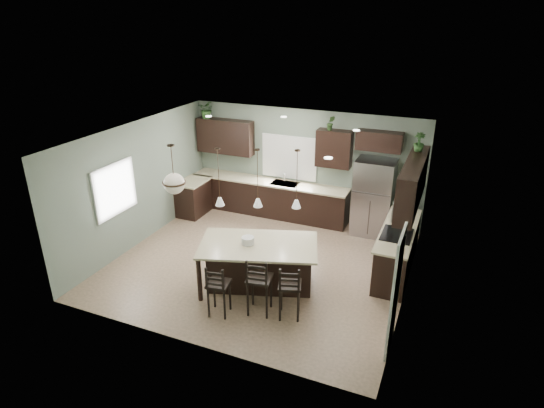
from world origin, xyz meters
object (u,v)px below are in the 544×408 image
at_px(plant_back_left, 207,109).
at_px(bar_stool_right, 290,291).
at_px(refrigerator, 373,197).
at_px(bar_stool_center, 259,285).
at_px(serving_dish, 248,241).
at_px(kitchen_island, 259,265).
at_px(bar_stool_left, 219,289).

bearing_deg(plant_back_left, bar_stool_right, -46.10).
distance_m(refrigerator, bar_stool_center, 4.13).
relative_size(serving_dish, plant_back_left, 0.51).
bearing_deg(bar_stool_right, refrigerator, 62.90).
height_order(refrigerator, kitchen_island, refrigerator).
xyz_separation_m(bar_stool_center, bar_stool_right, (0.54, 0.09, -0.04)).
bearing_deg(bar_stool_center, bar_stool_right, -1.07).
distance_m(bar_stool_left, bar_stool_right, 1.24).
height_order(serving_dish, bar_stool_right, serving_dish).
xyz_separation_m(serving_dish, plant_back_left, (-2.77, 3.40, 1.64)).
bearing_deg(bar_stool_left, bar_stool_right, 9.99).
distance_m(kitchen_island, bar_stool_right, 1.12).
height_order(refrigerator, bar_stool_left, refrigerator).
relative_size(kitchen_island, plant_back_left, 4.76).
xyz_separation_m(bar_stool_left, bar_stool_center, (0.64, 0.32, 0.06)).
distance_m(serving_dish, bar_stool_right, 1.33).
bearing_deg(bar_stool_right, bar_stool_center, 171.59).
bearing_deg(bar_stool_center, bar_stool_left, -163.52).
xyz_separation_m(bar_stool_right, plant_back_left, (-3.85, 4.00, 2.10)).
xyz_separation_m(serving_dish, bar_stool_center, (0.55, -0.69, -0.43)).
height_order(bar_stool_center, plant_back_left, plant_back_left).
xyz_separation_m(refrigerator, bar_stool_left, (-1.83, -4.26, -0.42)).
bearing_deg(refrigerator, bar_stool_left, -113.19).
bearing_deg(bar_stool_right, serving_dish, 133.27).
relative_size(bar_stool_left, plant_back_left, 2.18).
bearing_deg(bar_stool_center, serving_dish, 118.12).
height_order(kitchen_island, serving_dish, serving_dish).
relative_size(serving_dish, bar_stool_left, 0.24).
distance_m(bar_stool_left, plant_back_left, 5.58).
bearing_deg(plant_back_left, serving_dish, -50.82).
relative_size(bar_stool_left, bar_stool_center, 0.89).
relative_size(serving_dish, bar_stool_right, 0.23).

